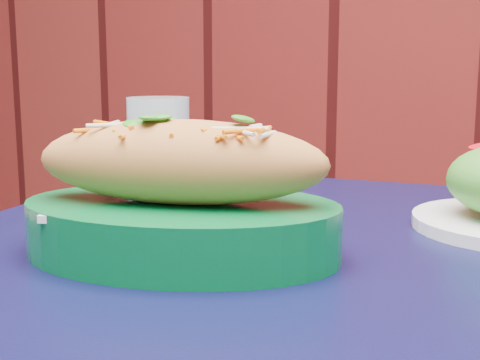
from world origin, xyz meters
The scene contains 2 objects.
banh_mi_basket centered at (-0.06, 1.66, 0.80)m, with size 0.31×0.24×0.12m.
water_glass centered at (-0.22, 1.86, 0.81)m, with size 0.07×0.07×0.12m, color silver.
Camera 1 is at (0.23, 1.20, 0.91)m, focal length 50.00 mm.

